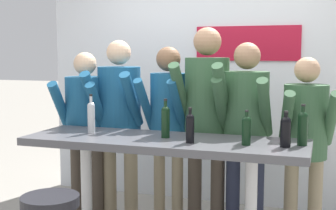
{
  "coord_description": "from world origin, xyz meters",
  "views": [
    {
      "loc": [
        1.16,
        -3.36,
        1.64
      ],
      "look_at": [
        0.0,
        0.1,
        1.23
      ],
      "focal_mm": 50.0,
      "sensor_mm": 36.0,
      "label": 1
    }
  ],
  "objects": [
    {
      "name": "wine_bottle_4",
      "position": [
        0.24,
        -0.1,
        1.1
      ],
      "size": [
        0.06,
        0.06,
        0.26
      ],
      "color": "black",
      "rests_on": "tasting_table"
    },
    {
      "name": "wine_bottle_1",
      "position": [
        0.64,
        -0.05,
        1.1
      ],
      "size": [
        0.06,
        0.06,
        0.25
      ],
      "color": "black",
      "rests_on": "tasting_table"
    },
    {
      "name": "person_left",
      "position": [
        -0.65,
        0.6,
        1.08
      ],
      "size": [
        0.48,
        0.57,
        1.75
      ],
      "rotation": [
        0.0,
        0.0,
        0.02
      ],
      "color": "gray",
      "rests_on": "ground_plane"
    },
    {
      "name": "person_right",
      "position": [
        1.03,
        0.61,
        0.99
      ],
      "size": [
        0.5,
        0.58,
        1.6
      ],
      "rotation": [
        0.0,
        0.0,
        0.2
      ],
      "color": "gray",
      "rests_on": "ground_plane"
    },
    {
      "name": "person_center_right",
      "position": [
        0.55,
        0.54,
        1.07
      ],
      "size": [
        0.46,
        0.56,
        1.72
      ],
      "rotation": [
        0.0,
        0.0,
        -0.03
      ],
      "color": "#23283D",
      "rests_on": "ground_plane"
    },
    {
      "name": "person_center_left",
      "position": [
        -0.17,
        0.6,
        1.06
      ],
      "size": [
        0.41,
        0.53,
        1.69
      ],
      "rotation": [
        0.0,
        0.0,
        -0.07
      ],
      "color": "gray",
      "rests_on": "ground_plane"
    },
    {
      "name": "wine_bottle_2",
      "position": [
        -0.0,
        0.04,
        1.12
      ],
      "size": [
        0.07,
        0.07,
        0.31
      ],
      "color": "black",
      "rests_on": "tasting_table"
    },
    {
      "name": "person_center",
      "position": [
        0.2,
        0.57,
        1.15
      ],
      "size": [
        0.48,
        0.59,
        1.86
      ],
      "rotation": [
        0.0,
        0.0,
        -0.04
      ],
      "color": "#473D33",
      "rests_on": "ground_plane"
    },
    {
      "name": "person_far_left",
      "position": [
        -0.97,
        0.54,
        1.01
      ],
      "size": [
        0.48,
        0.56,
        1.64
      ],
      "rotation": [
        0.0,
        0.0,
        0.06
      ],
      "color": "#473D33",
      "rests_on": "ground_plane"
    },
    {
      "name": "wine_bottle_0",
      "position": [
        0.92,
        -0.04,
        1.1
      ],
      "size": [
        0.07,
        0.07,
        0.26
      ],
      "color": "black",
      "rests_on": "tasting_table"
    },
    {
      "name": "tasting_table",
      "position": [
        0.0,
        0.0,
        0.83
      ],
      "size": [
        2.19,
        0.68,
        0.98
      ],
      "color": "#4C4C51",
      "rests_on": "ground_plane"
    },
    {
      "name": "wine_bottle_3",
      "position": [
        -0.65,
        0.05,
        1.12
      ],
      "size": [
        0.06,
        0.06,
        0.32
      ],
      "color": "#B7BCC1",
      "rests_on": "tasting_table"
    },
    {
      "name": "back_wall",
      "position": [
        0.0,
        1.62,
        1.28
      ],
      "size": [
        3.79,
        0.12,
        2.55
      ],
      "color": "silver",
      "rests_on": "ground_plane"
    },
    {
      "name": "wine_bottle_5",
      "position": [
        1.03,
        0.06,
        1.12
      ],
      "size": [
        0.07,
        0.07,
        0.3
      ],
      "color": "black",
      "rests_on": "tasting_table"
    }
  ]
}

